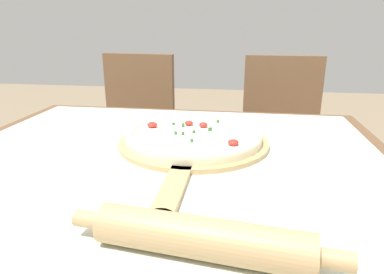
{
  "coord_description": "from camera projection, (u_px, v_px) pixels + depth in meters",
  "views": [
    {
      "loc": [
        0.18,
        -0.77,
        1.05
      ],
      "look_at": [
        0.06,
        0.06,
        0.77
      ],
      "focal_mm": 32.0,
      "sensor_mm": 36.0,
      "label": 1
    }
  ],
  "objects": [
    {
      "name": "rolling_pin",
      "position": [
        202.0,
        238.0,
        0.47
      ],
      "size": [
        0.39,
        0.1,
        0.06
      ],
      "rotation": [
        0.0,
        0.0,
        -0.12
      ],
      "color": "tan",
      "rests_on": "towel_cloth"
    },
    {
      "name": "chair_left",
      "position": [
        134.0,
        129.0,
        1.79
      ],
      "size": [
        0.44,
        0.44,
        0.91
      ],
      "rotation": [
        0.0,
        0.0,
        -0.1
      ],
      "color": "brown",
      "rests_on": "ground_plane"
    },
    {
      "name": "dining_table",
      "position": [
        166.0,
        196.0,
        0.89
      ],
      "size": [
        1.16,
        0.99,
        0.74
      ],
      "color": "brown",
      "rests_on": "ground_plane"
    },
    {
      "name": "towel_cloth",
      "position": [
        165.0,
        156.0,
        0.85
      ],
      "size": [
        1.08,
        0.91,
        0.0
      ],
      "color": "silver",
      "rests_on": "dining_table"
    },
    {
      "name": "chair_right",
      "position": [
        280.0,
        136.0,
        1.69
      ],
      "size": [
        0.41,
        0.41,
        0.91
      ],
      "rotation": [
        0.0,
        0.0,
        -0.02
      ],
      "color": "brown",
      "rests_on": "ground_plane"
    },
    {
      "name": "pizza",
      "position": [
        194.0,
        135.0,
        0.92
      ],
      "size": [
        0.36,
        0.36,
        0.03
      ],
      "color": "beige",
      "rests_on": "pizza_peel"
    },
    {
      "name": "pizza_peel",
      "position": [
        192.0,
        145.0,
        0.9
      ],
      "size": [
        0.4,
        0.61,
        0.01
      ],
      "color": "tan",
      "rests_on": "towel_cloth"
    }
  ]
}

